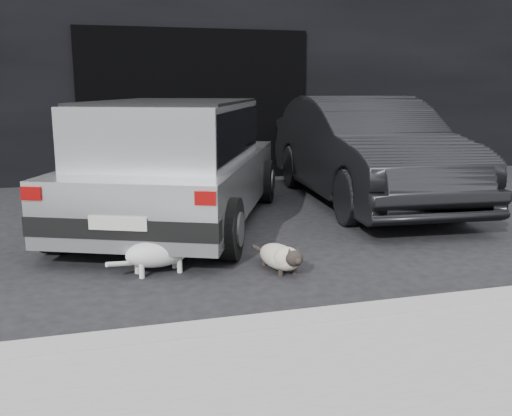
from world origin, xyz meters
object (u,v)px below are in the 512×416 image
object	(u,v)px
cat_siamese	(282,257)
cat_white	(162,251)
second_car	(365,150)
silver_hatchback	(176,158)

from	to	relation	value
cat_siamese	cat_white	world-z (taller)	cat_white
second_car	cat_white	bearing A→B (deg)	-137.99
second_car	cat_white	world-z (taller)	second_car
cat_siamese	cat_white	bearing A→B (deg)	-23.73
silver_hatchback	cat_siamese	bearing A→B (deg)	-48.56
silver_hatchback	second_car	xyz separation A→B (m)	(2.76, 0.64, -0.06)
second_car	cat_white	size ratio (longest dim) A/B	5.30
silver_hatchback	cat_white	size ratio (longest dim) A/B	5.11
cat_siamese	cat_white	size ratio (longest dim) A/B	0.95
second_car	cat_siamese	xyz separation A→B (m)	(-2.11, -2.67, -0.62)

